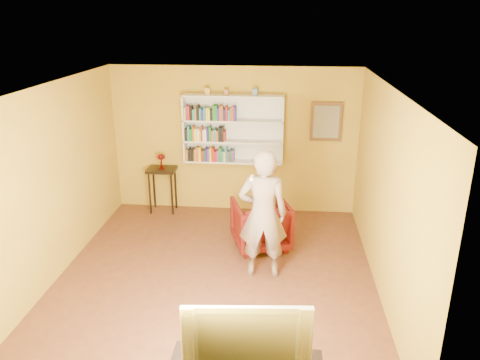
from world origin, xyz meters
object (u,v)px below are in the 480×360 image
at_px(bookshelf, 233,129).
at_px(person, 263,215).
at_px(console_table, 162,176).
at_px(television, 247,331).
at_px(armchair, 261,224).
at_px(ruby_lustre, 161,158).

xyz_separation_m(bookshelf, person, (0.65, -2.27, -0.65)).
xyz_separation_m(bookshelf, console_table, (-1.33, -0.16, -0.89)).
relative_size(person, television, 1.62).
bearing_deg(bookshelf, console_table, -173.13).
bearing_deg(console_table, armchair, -33.16).
height_order(console_table, armchair, console_table).
bearing_deg(armchair, television, 72.78).
distance_m(ruby_lustre, television, 4.91).
height_order(armchair, person, person).
xyz_separation_m(console_table, person, (1.98, -2.11, 0.23)).
xyz_separation_m(person, television, (-0.03, -2.39, -0.10)).
xyz_separation_m(bookshelf, television, (0.62, -4.66, -0.75)).
distance_m(armchair, television, 3.28).
height_order(bookshelf, television, bookshelf).
bearing_deg(ruby_lustre, bookshelf, 6.87).
relative_size(bookshelf, person, 0.96).
xyz_separation_m(console_table, television, (1.95, -4.50, 0.14)).
bearing_deg(bookshelf, armchair, -67.41).
bearing_deg(console_table, bookshelf, 6.87).
bearing_deg(person, armchair, -89.90).
bearing_deg(armchair, person, 76.49).
xyz_separation_m(bookshelf, ruby_lustre, (-1.33, -0.16, -0.54)).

